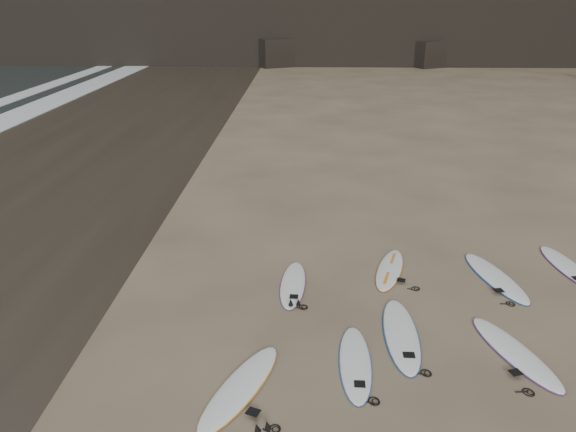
# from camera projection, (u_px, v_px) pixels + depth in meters

# --- Properties ---
(ground) EXTENTS (240.00, 240.00, 0.00)m
(ground) POSITION_uv_depth(u_px,v_px,m) (464.00, 352.00, 10.25)
(ground) COLOR #897559
(ground) RESTS_ON ground
(wet_sand) EXTENTS (12.00, 200.00, 0.01)m
(wet_sand) POSITION_uv_depth(u_px,v_px,m) (22.00, 179.00, 19.92)
(wet_sand) COLOR #383026
(wet_sand) RESTS_ON ground
(surfboard_0) EXTENTS (1.50, 2.52, 0.09)m
(surfboard_0) POSITION_uv_depth(u_px,v_px,m) (240.00, 387.00, 9.27)
(surfboard_0) COLOR white
(surfboard_0) RESTS_ON ground
(surfboard_1) EXTENTS (0.62, 2.29, 0.08)m
(surfboard_1) POSITION_uv_depth(u_px,v_px,m) (355.00, 362.00, 9.89)
(surfboard_1) COLOR white
(surfboard_1) RESTS_ON ground
(surfboard_2) EXTENTS (0.70, 2.61, 0.09)m
(surfboard_2) POSITION_uv_depth(u_px,v_px,m) (401.00, 334.00, 10.71)
(surfboard_2) COLOR white
(surfboard_2) RESTS_ON ground
(surfboard_3) EXTENTS (1.33, 2.49, 0.09)m
(surfboard_3) POSITION_uv_depth(u_px,v_px,m) (515.00, 352.00, 10.17)
(surfboard_3) COLOR white
(surfboard_3) RESTS_ON ground
(surfboard_5) EXTENTS (0.66, 2.26, 0.08)m
(surfboard_5) POSITION_uv_depth(u_px,v_px,m) (293.00, 284.00, 12.58)
(surfboard_5) COLOR white
(surfboard_5) RESTS_ON ground
(surfboard_6) EXTENTS (1.14, 2.32, 0.08)m
(surfboard_6) POSITION_uv_depth(u_px,v_px,m) (390.00, 269.00, 13.27)
(surfboard_6) COLOR white
(surfboard_6) RESTS_ON ground
(surfboard_7) EXTENTS (1.17, 2.64, 0.09)m
(surfboard_7) POSITION_uv_depth(u_px,v_px,m) (496.00, 277.00, 12.88)
(surfboard_7) COLOR white
(surfboard_7) RESTS_ON ground
(surfboard_8) EXTENTS (0.81, 2.41, 0.09)m
(surfboard_8) POSITION_uv_depth(u_px,v_px,m) (568.00, 266.00, 13.39)
(surfboard_8) COLOR white
(surfboard_8) RESTS_ON ground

